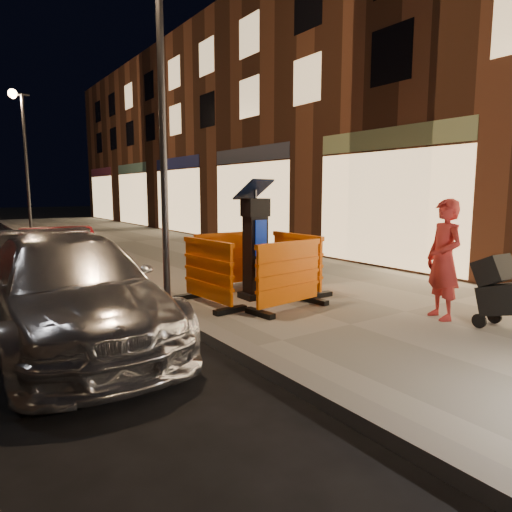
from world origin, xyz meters
TOP-DOWN VIEW (x-y plane):
  - ground_plane at (0.00, 0.00)m, footprint 120.00×120.00m
  - sidewalk at (3.00, 0.00)m, footprint 6.00×60.00m
  - kerb at (0.00, 0.00)m, footprint 0.30×60.00m
  - parking_kiosk at (1.56, 2.13)m, footprint 0.65×0.65m
  - barrier_front at (1.56, 1.18)m, footprint 1.47×0.76m
  - barrier_back at (1.56, 3.08)m, footprint 1.42×0.60m
  - barrier_kerbside at (0.61, 2.13)m, footprint 0.69×1.45m
  - barrier_bldgside at (2.51, 2.13)m, footprint 0.59×1.42m
  - car_silver at (-1.60, 1.99)m, footprint 2.06×4.96m
  - car_red at (-1.09, 5.29)m, footprint 1.86×4.08m
  - man at (3.11, -0.54)m, footprint 0.63×0.76m
  - stroller at (3.31, -1.44)m, footprint 0.54×0.82m
  - street_lamp_mid at (0.25, 3.00)m, footprint 0.12×0.12m
  - street_lamp_far at (0.25, 18.00)m, footprint 0.12×0.12m

SIDE VIEW (x-z plane):
  - ground_plane at x=0.00m, z-range 0.00..0.00m
  - car_silver at x=-1.60m, z-range -0.72..0.72m
  - car_red at x=-1.09m, z-range -0.65..0.65m
  - sidewalk at x=3.00m, z-range 0.00..0.15m
  - kerb at x=0.00m, z-range 0.00..0.15m
  - stroller at x=3.31m, z-range 0.15..1.16m
  - barrier_front at x=1.56m, z-range 0.15..1.25m
  - barrier_back at x=1.56m, z-range 0.15..1.25m
  - barrier_kerbside at x=0.61m, z-range 0.15..1.25m
  - barrier_bldgside at x=2.51m, z-range 0.15..1.25m
  - man at x=3.11m, z-range 0.15..1.94m
  - parking_kiosk at x=1.56m, z-range 0.15..2.12m
  - street_lamp_mid at x=0.25m, z-range 0.15..6.15m
  - street_lamp_far at x=0.25m, z-range 0.15..6.15m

